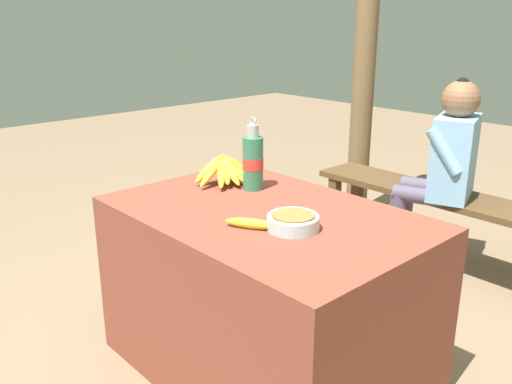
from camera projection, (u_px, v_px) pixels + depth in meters
ground_plane at (265, 368)px, 2.26m from camera, size 12.00×12.00×0.00m
market_counter at (265, 294)px, 2.16m from camera, size 1.21×0.81×0.70m
banana_bunch_ripe at (227, 169)px, 2.37m from camera, size 0.20×0.31×0.14m
serving_bowl at (293, 221)px, 1.87m from camera, size 0.18×0.18×0.05m
water_bottle at (253, 161)px, 2.28m from camera, size 0.09×0.09×0.31m
loose_banana_front at (251, 224)px, 1.88m from camera, size 0.18×0.13×0.04m
wooden_bench at (468, 211)px, 2.95m from camera, size 1.86×0.32×0.45m
seated_vendor at (444, 162)px, 2.94m from camera, size 0.47×0.43×1.10m
support_post_near at (367, 19)px, 3.54m from camera, size 0.15×0.15×2.76m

